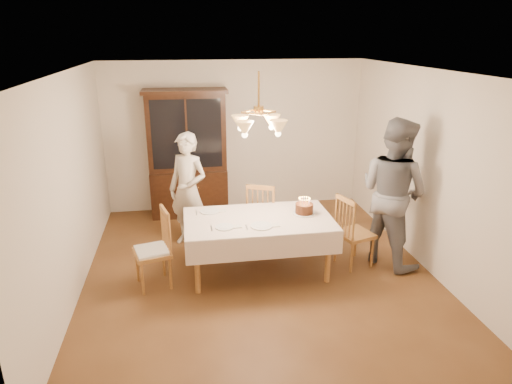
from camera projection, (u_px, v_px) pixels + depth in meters
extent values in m
plane|color=#533117|center=(258.00, 270.00, 6.13)|extent=(5.00, 5.00, 0.00)
plane|color=white|center=(259.00, 71.00, 5.27)|extent=(5.00, 5.00, 0.00)
plane|color=beige|center=(235.00, 136.00, 8.03)|extent=(4.50, 0.00, 4.50)
plane|color=beige|center=(315.00, 279.00, 3.37)|extent=(4.50, 0.00, 4.50)
plane|color=beige|center=(70.00, 188.00, 5.36)|extent=(0.00, 5.00, 5.00)
plane|color=beige|center=(426.00, 170.00, 6.04)|extent=(0.00, 5.00, 5.00)
cube|color=#97602B|center=(258.00, 220.00, 5.89)|extent=(1.80, 1.00, 0.04)
cube|color=white|center=(258.00, 219.00, 5.88)|extent=(1.90, 1.10, 0.01)
cylinder|color=#97602B|center=(197.00, 267.00, 5.49)|extent=(0.07, 0.07, 0.71)
cylinder|color=#97602B|center=(328.00, 257.00, 5.74)|extent=(0.07, 0.07, 0.71)
cylinder|color=#97602B|center=(195.00, 238.00, 6.28)|extent=(0.07, 0.07, 0.71)
cylinder|color=#97602B|center=(310.00, 230.00, 6.53)|extent=(0.07, 0.07, 0.71)
cube|color=black|center=(190.00, 192.00, 7.94)|extent=(1.30, 0.50, 0.80)
cube|color=black|center=(187.00, 132.00, 7.65)|extent=(1.30, 0.40, 1.30)
cube|color=black|center=(187.00, 134.00, 7.46)|extent=(1.14, 0.01, 1.14)
cube|color=black|center=(184.00, 91.00, 7.37)|extent=(1.38, 0.54, 0.06)
cube|color=#97602B|center=(263.00, 217.00, 6.74)|extent=(0.56, 0.55, 0.05)
cube|color=#97602B|center=(260.00, 187.00, 6.39)|extent=(0.38, 0.18, 0.06)
cylinder|color=#97602B|center=(277.00, 228.00, 6.93)|extent=(0.04, 0.04, 0.43)
cylinder|color=#97602B|center=(253.00, 226.00, 7.01)|extent=(0.04, 0.04, 0.43)
cylinder|color=#97602B|center=(272.00, 237.00, 6.62)|extent=(0.04, 0.04, 0.43)
cylinder|color=#97602B|center=(248.00, 235.00, 6.70)|extent=(0.04, 0.04, 0.43)
cube|color=#97602B|center=(152.00, 253.00, 5.63)|extent=(0.52, 0.53, 0.05)
cube|color=#97602B|center=(165.00, 211.00, 5.53)|extent=(0.14, 0.40, 0.06)
cylinder|color=#97602B|center=(137.00, 266.00, 5.80)|extent=(0.04, 0.04, 0.43)
cylinder|color=#97602B|center=(143.00, 279.00, 5.49)|extent=(0.04, 0.04, 0.43)
cylinder|color=#97602B|center=(164.00, 261.00, 5.93)|extent=(0.04, 0.04, 0.43)
cylinder|color=#97602B|center=(170.00, 273.00, 5.62)|extent=(0.04, 0.04, 0.43)
cube|color=beige|center=(152.00, 250.00, 5.62)|extent=(0.47, 0.48, 0.03)
cube|color=#97602B|center=(355.00, 234.00, 6.16)|extent=(0.53, 0.54, 0.05)
cube|color=#97602B|center=(346.00, 200.00, 5.91)|extent=(0.15, 0.39, 0.06)
cylinder|color=#97602B|center=(372.00, 253.00, 6.15)|extent=(0.04, 0.04, 0.43)
cylinder|color=#97602B|center=(355.00, 242.00, 6.46)|extent=(0.04, 0.04, 0.43)
cylinder|color=#97602B|center=(352.00, 258.00, 6.01)|extent=(0.04, 0.04, 0.43)
cylinder|color=#97602B|center=(336.00, 247.00, 6.32)|extent=(0.04, 0.04, 0.43)
imported|color=beige|center=(188.00, 190.00, 6.64)|extent=(0.74, 0.70, 1.70)
imported|color=slate|center=(393.00, 193.00, 6.07)|extent=(1.14, 1.22, 2.02)
cylinder|color=white|center=(304.00, 213.00, 6.02)|extent=(0.30, 0.30, 0.01)
cylinder|color=#36190C|center=(304.00, 208.00, 6.00)|extent=(0.23, 0.23, 0.13)
cylinder|color=#598CD8|center=(310.00, 201.00, 5.98)|extent=(0.01, 0.01, 0.07)
sphere|color=#FFB23F|center=(310.00, 198.00, 5.96)|extent=(0.01, 0.01, 0.01)
cylinder|color=pink|center=(309.00, 200.00, 6.00)|extent=(0.01, 0.01, 0.07)
sphere|color=#FFB23F|center=(309.00, 197.00, 5.99)|extent=(0.01, 0.01, 0.01)
cylinder|color=#EACC66|center=(307.00, 200.00, 6.02)|extent=(0.01, 0.01, 0.07)
sphere|color=#FFB23F|center=(307.00, 197.00, 6.01)|extent=(0.01, 0.01, 0.01)
cylinder|color=#598CD8|center=(304.00, 199.00, 6.03)|extent=(0.01, 0.01, 0.07)
sphere|color=#FFB23F|center=(304.00, 197.00, 6.02)|extent=(0.01, 0.01, 0.01)
cylinder|color=pink|center=(302.00, 200.00, 6.03)|extent=(0.01, 0.01, 0.07)
sphere|color=#FFB23F|center=(302.00, 197.00, 6.01)|extent=(0.01, 0.01, 0.01)
cylinder|color=#EACC66|center=(300.00, 200.00, 6.01)|extent=(0.01, 0.01, 0.07)
sphere|color=#FFB23F|center=(300.00, 197.00, 6.00)|extent=(0.01, 0.01, 0.01)
cylinder|color=#598CD8|center=(299.00, 201.00, 5.99)|extent=(0.01, 0.01, 0.07)
sphere|color=#FFB23F|center=(299.00, 198.00, 5.97)|extent=(0.01, 0.01, 0.01)
cylinder|color=pink|center=(299.00, 202.00, 5.96)|extent=(0.01, 0.01, 0.07)
sphere|color=#FFB23F|center=(299.00, 199.00, 5.94)|extent=(0.01, 0.01, 0.01)
cylinder|color=#EACC66|center=(300.00, 202.00, 5.93)|extent=(0.01, 0.01, 0.07)
sphere|color=#FFB23F|center=(300.00, 200.00, 5.92)|extent=(0.01, 0.01, 0.01)
cylinder|color=#598CD8|center=(302.00, 203.00, 5.91)|extent=(0.01, 0.01, 0.07)
sphere|color=#FFB23F|center=(302.00, 200.00, 5.90)|extent=(0.01, 0.01, 0.01)
cylinder|color=pink|center=(305.00, 203.00, 5.90)|extent=(0.01, 0.01, 0.07)
sphere|color=#FFB23F|center=(305.00, 200.00, 5.89)|extent=(0.01, 0.01, 0.01)
cylinder|color=#EACC66|center=(307.00, 203.00, 5.90)|extent=(0.01, 0.01, 0.07)
sphere|color=#FFB23F|center=(307.00, 200.00, 5.89)|extent=(0.01, 0.01, 0.01)
cylinder|color=#598CD8|center=(309.00, 203.00, 5.92)|extent=(0.01, 0.01, 0.07)
sphere|color=#FFB23F|center=(309.00, 200.00, 5.91)|extent=(0.01, 0.01, 0.01)
cylinder|color=pink|center=(310.00, 202.00, 5.95)|extent=(0.01, 0.01, 0.07)
sphere|color=#FFB23F|center=(310.00, 199.00, 5.93)|extent=(0.01, 0.01, 0.01)
cylinder|color=white|center=(225.00, 227.00, 5.59)|extent=(0.23, 0.23, 0.02)
cube|color=silver|center=(212.00, 228.00, 5.57)|extent=(0.01, 0.16, 0.01)
cube|color=beige|center=(238.00, 226.00, 5.62)|extent=(0.10, 0.10, 0.01)
cylinder|color=white|center=(261.00, 226.00, 5.62)|extent=(0.27, 0.27, 0.02)
cube|color=silver|center=(247.00, 227.00, 5.60)|extent=(0.02, 0.16, 0.01)
cube|color=beige|center=(276.00, 225.00, 5.65)|extent=(0.10, 0.10, 0.01)
cylinder|color=white|center=(209.00, 211.00, 6.09)|extent=(0.26, 0.26, 0.02)
cube|color=silver|center=(196.00, 212.00, 6.06)|extent=(0.01, 0.16, 0.01)
cube|color=beige|center=(222.00, 211.00, 6.12)|extent=(0.10, 0.10, 0.01)
cylinder|color=#BF8C3F|center=(259.00, 89.00, 5.34)|extent=(0.02, 0.02, 0.40)
cylinder|color=#BF8C3F|center=(259.00, 110.00, 5.42)|extent=(0.12, 0.12, 0.10)
cone|color=#D8994C|center=(272.00, 122.00, 5.69)|extent=(0.22, 0.22, 0.18)
sphere|color=#FFD899|center=(272.00, 127.00, 5.71)|extent=(0.07, 0.07, 0.07)
cone|color=#D8994C|center=(240.00, 123.00, 5.63)|extent=(0.22, 0.22, 0.18)
sphere|color=#FFD899|center=(240.00, 128.00, 5.65)|extent=(0.07, 0.07, 0.07)
cone|color=#D8994C|center=(245.00, 129.00, 5.26)|extent=(0.22, 0.22, 0.18)
sphere|color=#FFD899|center=(245.00, 135.00, 5.29)|extent=(0.07, 0.07, 0.07)
cone|color=#D8994C|center=(278.00, 128.00, 5.32)|extent=(0.22, 0.22, 0.18)
sphere|color=#FFD899|center=(278.00, 134.00, 5.35)|extent=(0.07, 0.07, 0.07)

